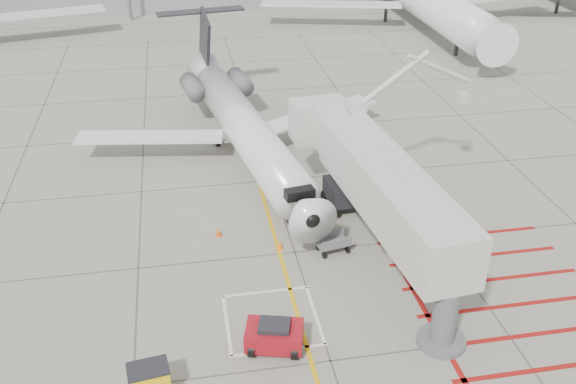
{
  "coord_description": "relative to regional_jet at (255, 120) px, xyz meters",
  "views": [
    {
      "loc": [
        -5.2,
        -23.07,
        19.1
      ],
      "look_at": [
        0.0,
        6.0,
        2.5
      ],
      "focal_mm": 40.0,
      "sensor_mm": 36.0,
      "label": 1
    }
  ],
  "objects": [
    {
      "name": "baggage_cart",
      "position": [
        2.75,
        -9.5,
        -3.13
      ],
      "size": [
        1.85,
        1.36,
        1.06
      ],
      "primitive_type": null,
      "rotation": [
        0.0,
        0.0,
        0.19
      ],
      "color": "slate",
      "rests_on": "ground_plane"
    },
    {
      "name": "cone_side",
      "position": [
        0.1,
        -8.74,
        -3.44
      ],
      "size": [
        0.32,
        0.32,
        0.44
      ],
      "primitive_type": "cone",
      "color": "orange",
      "rests_on": "ground_plane"
    },
    {
      "name": "spill_bin",
      "position": [
        -6.51,
        -17.67,
        -3.0
      ],
      "size": [
        1.65,
        1.22,
        1.33
      ],
      "primitive_type": null,
      "rotation": [
        0.0,
        0.0,
        0.14
      ],
      "color": "yellow",
      "rests_on": "ground_plane"
    },
    {
      "name": "cone_nose",
      "position": [
        -2.97,
        -6.98,
        -3.42
      ],
      "size": [
        0.34,
        0.34,
        0.48
      ],
      "primitive_type": "cone",
      "color": "#E14E0B",
      "rests_on": "ground_plane"
    },
    {
      "name": "ground_power_unit",
      "position": [
        6.71,
        -10.46,
        -2.66
      ],
      "size": [
        2.61,
        1.61,
        2.01
      ],
      "primitive_type": null,
      "rotation": [
        0.0,
        0.0,
        -0.05
      ],
      "color": "silver",
      "rests_on": "ground_plane"
    },
    {
      "name": "pushback_tug",
      "position": [
        -1.36,
        -16.04,
        -2.96
      ],
      "size": [
        2.7,
        2.06,
        1.4
      ],
      "primitive_type": null,
      "rotation": [
        0.0,
        0.0,
        -0.26
      ],
      "color": "#A00F1A",
      "rests_on": "ground_plane"
    },
    {
      "name": "ground_plane",
      "position": [
        0.8,
        -13.25,
        -3.66
      ],
      "size": [
        260.0,
        260.0,
        0.0
      ],
      "primitive_type": "plane",
      "color": "gray",
      "rests_on": "ground"
    },
    {
      "name": "regional_jet",
      "position": [
        0.0,
        0.0,
        0.0
      ],
      "size": [
        26.31,
        31.1,
        7.32
      ],
      "primitive_type": null,
      "rotation": [
        0.0,
        0.0,
        0.16
      ],
      "color": "silver",
      "rests_on": "ground_plane"
    },
    {
      "name": "jet_bridge",
      "position": [
        5.09,
        -10.91,
        -0.06
      ],
      "size": [
        10.25,
        18.77,
        7.21
      ],
      "primitive_type": null,
      "rotation": [
        0.0,
        0.0,
        0.1
      ],
      "color": "beige",
      "rests_on": "ground_plane"
    }
  ]
}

